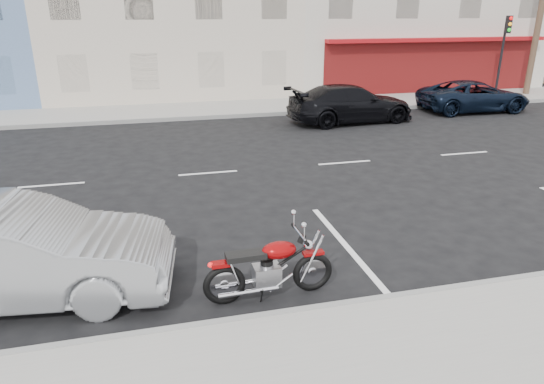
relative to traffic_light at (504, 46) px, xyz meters
The scene contains 10 objects.
ground 16.07m from the traffic_light, 148.32° to the right, with size 120.00×120.00×0.00m, color black.
sidewalk_far 18.67m from the traffic_light, behind, with size 80.00×3.40×0.15m, color gray.
curb_near 24.16m from the traffic_light, 140.35° to the right, with size 80.00×0.12×0.16m, color gray.
curb_far 18.71m from the traffic_light, behind, with size 80.00×0.12×0.16m, color gray.
traffic_light is the anchor object (origin of this frame).
fire_hydrant 2.53m from the traffic_light, behind, with size 0.20×0.20×0.72m.
motorcycle 20.79m from the traffic_light, 134.87° to the right, with size 2.06×0.68×1.03m.
sedan_silver 23.60m from the traffic_light, 144.16° to the right, with size 1.64×4.69×1.55m, color #979A9E.
suv_far 4.40m from the traffic_light, 141.49° to the right, with size 2.21×4.79×1.33m, color black.
car_far 9.91m from the traffic_light, 160.77° to the right, with size 2.06×5.06×1.47m, color black.
Camera 1 is at (-3.36, -12.65, 4.19)m, focal length 32.00 mm.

